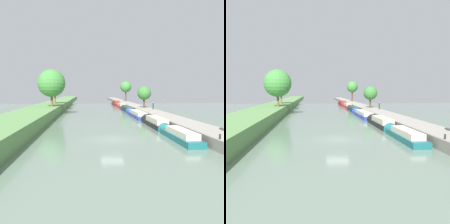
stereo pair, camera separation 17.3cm
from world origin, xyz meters
The scene contains 16 objects.
ground_plane centered at (0.00, 0.00, 0.00)m, with size 160.00×160.00×0.00m, color slate.
right_towpath centered at (10.96, 0.00, 0.52)m, with size 4.05×260.00×1.04m.
stone_quay centered at (8.81, 0.00, 0.54)m, with size 0.25×260.00×1.09m.
narrowboat_teal centered at (7.33, -0.51, 0.51)m, with size 1.81×10.99×1.80m.
narrowboat_black centered at (7.50, 11.06, 0.56)m, with size 2.04×11.58×2.07m.
narrowboat_blue centered at (7.33, 26.24, 0.50)m, with size 2.20×16.71×2.09m.
narrowboat_navy centered at (7.51, 41.31, 0.48)m, with size 1.98×12.86×1.89m.
narrowboat_red centered at (7.57, 54.41, 0.57)m, with size 1.91×11.56×1.98m.
narrowboat_maroon centered at (7.28, 67.73, 0.64)m, with size 1.95×14.78×2.14m.
tree_rightbank_midnear centered at (11.31, 37.29, 4.65)m, with size 3.42×3.42×5.35m.
tree_rightbank_midfar centered at (12.24, 77.00, 6.63)m, with size 4.39×4.39×7.83m.
tree_leftbank_downstream centered at (-10.52, 30.55, 6.93)m, with size 6.01×6.01×8.10m.
tree_leftbank_upstream centered at (-11.42, 44.12, 6.28)m, with size 4.68×4.68×6.78m.
person_walking centered at (12.22, 31.41, 1.91)m, with size 0.34×0.34×1.66m.
mooring_bollard_near centered at (9.23, -6.50, 1.26)m, with size 0.16×0.16×0.45m.
mooring_bollard_far centered at (9.23, 74.48, 1.26)m, with size 0.16×0.16×0.45m.
Camera 2 is at (-2.52, -30.13, 5.49)m, focal length 43.97 mm.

